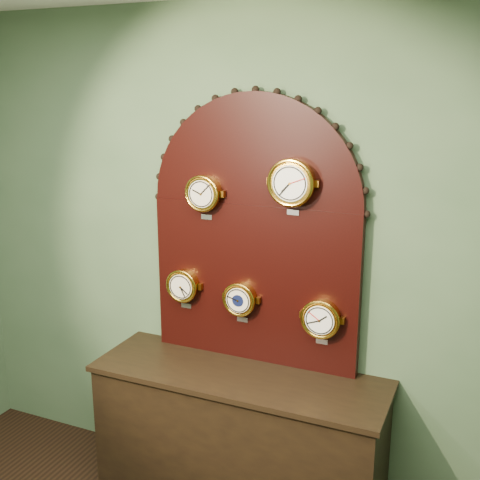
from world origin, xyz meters
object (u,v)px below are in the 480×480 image
at_px(roman_clock, 204,193).
at_px(arabic_clock, 292,183).
at_px(tide_clock, 321,319).
at_px(hygrometer, 183,285).
at_px(barometer, 240,299).
at_px(shop_counter, 239,443).
at_px(display_board, 255,223).

relative_size(roman_clock, arabic_clock, 0.85).
distance_m(roman_clock, tide_clock, 0.93).
distance_m(hygrometer, barometer, 0.36).
distance_m(shop_counter, roman_clock, 1.42).
distance_m(display_board, hygrometer, 0.58).
relative_size(display_board, barometer, 6.20).
relative_size(arabic_clock, barometer, 1.22).
bearing_deg(arabic_clock, display_board, 163.72).
bearing_deg(arabic_clock, tide_clock, 0.28).
xyz_separation_m(arabic_clock, hygrometer, (-0.65, 0.00, -0.64)).
height_order(barometer, tide_clock, barometer).
height_order(roman_clock, hygrometer, roman_clock).
bearing_deg(shop_counter, barometer, 110.48).
bearing_deg(arabic_clock, shop_counter, -146.41).
xyz_separation_m(display_board, tide_clock, (0.41, -0.07, -0.46)).
bearing_deg(barometer, shop_counter, -69.52).
relative_size(display_board, tide_clock, 5.74).
height_order(roman_clock, tide_clock, roman_clock).
height_order(shop_counter, tide_clock, tide_clock).
distance_m(roman_clock, barometer, 0.62).
bearing_deg(shop_counter, hygrometer, 159.81).
bearing_deg(display_board, shop_counter, -90.00).
height_order(hygrometer, barometer, hygrometer).
bearing_deg(hygrometer, tide_clock, -0.03).
bearing_deg(tide_clock, display_board, 170.82).
xyz_separation_m(shop_counter, display_board, (0.00, 0.22, 1.23)).
bearing_deg(hygrometer, display_board, 8.92).
height_order(display_board, hygrometer, display_board).
relative_size(hygrometer, tide_clock, 0.93).
xyz_separation_m(display_board, arabic_clock, (0.23, -0.07, 0.25)).
bearing_deg(barometer, tide_clock, -0.04).
bearing_deg(roman_clock, tide_clock, -0.02).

